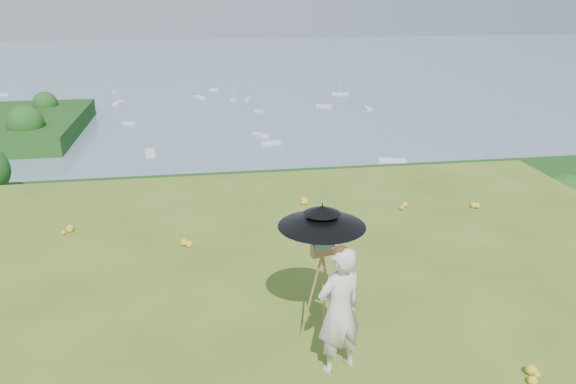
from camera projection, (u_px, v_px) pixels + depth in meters
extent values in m
plane|color=#4F691E|center=(327.00, 323.00, 7.96)|extent=(14.00, 14.00, 0.00)
cube|color=#163D10|center=(233.00, 384.00, 50.38)|extent=(140.00, 56.00, 22.00)
cube|color=#6F6759|center=(218.00, 256.00, 89.89)|extent=(170.00, 28.00, 8.00)
plane|color=#728BA4|center=(202.00, 82.00, 242.30)|extent=(700.00, 700.00, 0.00)
imported|color=beige|center=(339.00, 310.00, 6.72)|extent=(0.71, 0.59, 1.68)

